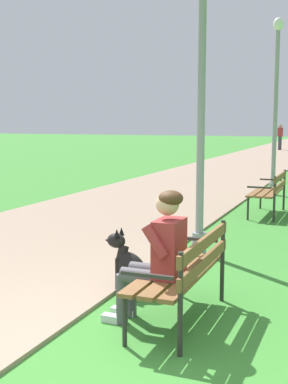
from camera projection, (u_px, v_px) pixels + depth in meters
name	position (u px, v px, depth m)	size (l,w,h in m)	color
ground_plane	(74.00, 357.00, 4.08)	(120.00, 120.00, 0.00)	#3D8433
paved_path	(264.00, 156.00, 26.99)	(4.19, 60.00, 0.04)	gray
park_bench_near	(185.00, 268.00, 4.73)	(0.55, 1.50, 0.85)	brown
park_bench_mid	(270.00, 189.00, 10.18)	(0.55, 1.50, 0.85)	brown
person_seated_on_near_bench	(158.00, 252.00, 4.64)	(0.74, 0.49, 1.25)	#4C4C51
dog_black	(135.00, 271.00, 5.54)	(0.83, 0.34, 0.71)	black
lamp_post_near	(201.00, 98.00, 7.00)	(0.24, 0.24, 4.18)	gray
lamp_post_mid	(275.00, 105.00, 12.74)	(0.24, 0.24, 4.33)	gray
pedestrian_distant	(280.00, 137.00, 32.44)	(0.32, 0.22, 1.65)	#383842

